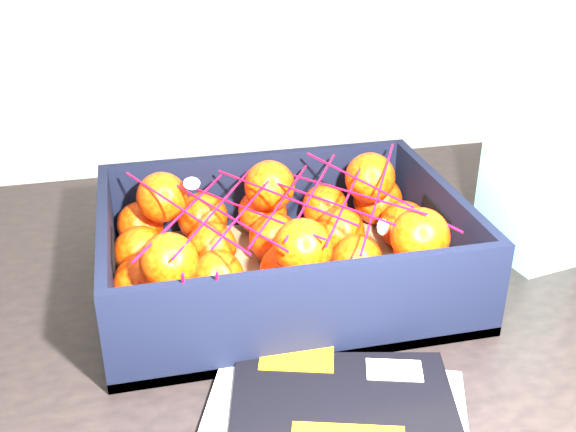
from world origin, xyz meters
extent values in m
cube|color=black|center=(0.12, 0.19, 0.73)|extent=(1.21, 0.81, 0.04)
cylinder|color=black|center=(0.67, 0.54, 0.35)|extent=(0.06, 0.06, 0.71)
cube|color=orange|center=(0.11, 0.04, 0.77)|extent=(0.09, 0.07, 0.00)
cube|color=white|center=(0.20, -0.01, 0.77)|extent=(0.06, 0.05, 0.00)
cube|color=orange|center=(0.13, -0.08, 0.77)|extent=(0.10, 0.05, 0.00)
cube|color=brown|center=(0.13, 0.20, 0.76)|extent=(0.42, 0.32, 0.01)
cube|color=black|center=(0.13, 0.35, 0.81)|extent=(0.42, 0.01, 0.12)
cube|color=black|center=(0.13, 0.04, 0.81)|extent=(0.42, 0.01, 0.12)
cube|color=black|center=(-0.08, 0.20, 0.81)|extent=(0.01, 0.29, 0.12)
cube|color=black|center=(0.34, 0.20, 0.81)|extent=(0.01, 0.29, 0.12)
sphere|color=red|center=(-0.04, 0.08, 0.79)|extent=(0.06, 0.06, 0.06)
sphere|color=red|center=(-0.04, 0.16, 0.79)|extent=(0.07, 0.07, 0.07)
sphere|color=red|center=(-0.04, 0.24, 0.79)|extent=(0.07, 0.07, 0.07)
sphere|color=red|center=(-0.04, 0.31, 0.79)|extent=(0.06, 0.06, 0.06)
sphere|color=red|center=(0.05, 0.08, 0.79)|extent=(0.06, 0.06, 0.06)
sphere|color=red|center=(0.04, 0.16, 0.79)|extent=(0.06, 0.06, 0.06)
sphere|color=red|center=(0.05, 0.23, 0.79)|extent=(0.06, 0.06, 0.06)
sphere|color=red|center=(0.05, 0.31, 0.79)|extent=(0.07, 0.07, 0.07)
sphere|color=red|center=(0.13, 0.08, 0.79)|extent=(0.07, 0.07, 0.07)
sphere|color=red|center=(0.13, 0.16, 0.79)|extent=(0.07, 0.07, 0.07)
sphere|color=red|center=(0.13, 0.24, 0.79)|extent=(0.07, 0.07, 0.07)
sphere|color=red|center=(0.13, 0.31, 0.79)|extent=(0.07, 0.07, 0.07)
sphere|color=red|center=(0.21, 0.09, 0.79)|extent=(0.06, 0.06, 0.06)
sphere|color=red|center=(0.21, 0.16, 0.79)|extent=(0.06, 0.06, 0.06)
sphere|color=red|center=(0.21, 0.23, 0.79)|extent=(0.06, 0.06, 0.06)
sphere|color=red|center=(0.21, 0.31, 0.79)|extent=(0.06, 0.06, 0.06)
sphere|color=red|center=(0.29, 0.08, 0.79)|extent=(0.06, 0.06, 0.06)
sphere|color=red|center=(0.29, 0.16, 0.79)|extent=(0.07, 0.07, 0.07)
sphere|color=red|center=(0.30, 0.23, 0.79)|extent=(0.06, 0.06, 0.06)
sphere|color=red|center=(0.29, 0.31, 0.79)|extent=(0.07, 0.07, 0.07)
sphere|color=red|center=(-0.01, 0.12, 0.85)|extent=(0.06, 0.06, 0.06)
sphere|color=red|center=(-0.01, 0.28, 0.85)|extent=(0.06, 0.06, 0.06)
sphere|color=red|center=(0.13, 0.12, 0.85)|extent=(0.07, 0.07, 0.07)
sphere|color=red|center=(0.13, 0.28, 0.85)|extent=(0.07, 0.07, 0.07)
sphere|color=red|center=(0.27, 0.11, 0.85)|extent=(0.07, 0.07, 0.07)
sphere|color=red|center=(0.27, 0.28, 0.85)|extent=(0.07, 0.07, 0.07)
cylinder|color=red|center=(0.01, 0.19, 0.87)|extent=(0.12, 0.22, 0.01)
cylinder|color=red|center=(0.05, 0.19, 0.86)|extent=(0.12, 0.22, 0.01)
cylinder|color=red|center=(0.09, 0.19, 0.86)|extent=(0.12, 0.22, 0.03)
cylinder|color=red|center=(0.13, 0.20, 0.87)|extent=(0.12, 0.22, 0.02)
cylinder|color=red|center=(0.17, 0.20, 0.87)|extent=(0.12, 0.22, 0.03)
cylinder|color=red|center=(0.21, 0.20, 0.87)|extent=(0.12, 0.22, 0.03)
cylinder|color=red|center=(0.25, 0.19, 0.87)|extent=(0.12, 0.22, 0.02)
cylinder|color=red|center=(0.01, 0.19, 0.87)|extent=(0.12, 0.22, 0.02)
cylinder|color=red|center=(0.05, 0.19, 0.87)|extent=(0.12, 0.22, 0.01)
cylinder|color=red|center=(0.09, 0.19, 0.87)|extent=(0.12, 0.22, 0.02)
cylinder|color=red|center=(0.13, 0.20, 0.86)|extent=(0.12, 0.22, 0.01)
cylinder|color=red|center=(0.17, 0.21, 0.87)|extent=(0.12, 0.22, 0.00)
cylinder|color=red|center=(0.21, 0.19, 0.87)|extent=(0.12, 0.22, 0.00)
cylinder|color=red|center=(0.25, 0.19, 0.87)|extent=(0.12, 0.22, 0.04)
cylinder|color=red|center=(0.00, 0.06, 0.84)|extent=(0.00, 0.03, 0.09)
cylinder|color=red|center=(0.03, 0.06, 0.84)|extent=(0.01, 0.04, 0.08)
cube|color=white|center=(0.46, 0.20, 0.84)|extent=(0.10, 0.13, 0.18)
camera|label=1|loc=(-0.03, -0.52, 1.22)|focal=43.16mm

